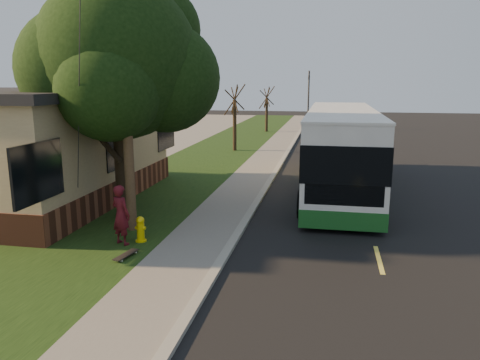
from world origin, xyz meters
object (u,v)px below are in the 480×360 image
bare_tree_near (235,119)px  dumpster (67,163)px  fire_hydrant (141,229)px  transit_bus (341,147)px  skateboard_main (126,255)px  skateboarder (121,215)px  leafy_tree (120,62)px  bare_tree_far (267,110)px  traffic_signal (308,96)px  utility_pole (125,79)px  distant_car (333,126)px

bare_tree_near → dumpster: 11.94m
fire_hydrant → dumpster: (-6.90, 7.77, 0.34)m
fire_hydrant → transit_bus: (5.69, 8.04, 1.39)m
bare_tree_near → skateboard_main: 19.37m
skateboarder → dumpster: size_ratio=0.85×
skateboard_main → leafy_tree: bearing=113.3°
bare_tree_far → traffic_signal: (3.50, 4.00, 1.16)m
fire_hydrant → transit_bus: size_ratio=0.06×
skateboarder → skateboard_main: 1.34m
utility_pole → bare_tree_far: utility_pole is taller
bare_tree_near → traffic_signal: size_ratio=0.78×
transit_bus → bare_tree_far: bearing=105.5°
fire_hydrant → bare_tree_near: size_ratio=0.17×
utility_pole → bare_tree_near: bearing=90.7°
leafy_tree → bare_tree_near: 15.66m
bare_tree_near → leafy_tree: bearing=-92.5°
transit_bus → distant_car: (-0.21, 19.91, -0.99)m
utility_pole → bare_tree_near: 17.19m
bare_tree_near → transit_bus: (6.59, -9.96, -0.33)m
leafy_tree → skateboarder: size_ratio=4.56×
bare_tree_near → skateboard_main: bearing=-87.0°
fire_hydrant → traffic_signal: 34.25m
bare_tree_far → leafy_tree: bearing=-92.5°
leafy_tree → distant_car: size_ratio=1.60×
bare_tree_near → transit_bus: 11.95m
leafy_tree → bare_tree_near: bearing=87.5°
skateboarder → skateboard_main: size_ratio=1.86×
utility_pole → skateboard_main: (0.81, -2.23, -4.50)m
dumpster → distant_car: 23.67m
bare_tree_near → traffic_signal: 16.52m
traffic_signal → distant_car: traffic_signal is taller
skateboard_main → transit_bus: bearing=58.9°
fire_hydrant → skateboard_main: 1.28m
leafy_tree → bare_tree_near: size_ratio=1.81×
utility_pole → transit_bus: utility_pole is taller
skateboarder → skateboard_main: skateboarder is taller
leafy_tree → bare_tree_far: leafy_tree is taller
transit_bus → leafy_tree: bearing=-143.4°
leafy_tree → dumpster: leafy_tree is taller
utility_pole → distant_car: size_ratio=1.86×
traffic_signal → dumpster: (-10.00, -26.23, -2.39)m
leafy_tree → distant_car: (7.05, 25.30, -4.34)m
fire_hydrant → leafy_tree: leafy_tree is taller
leafy_tree → bare_tree_far: 27.56m
fire_hydrant → distant_car: 28.48m
utility_pole → skateboard_main: bearing=-70.2°
transit_bus → distant_car: 19.93m
traffic_signal → distant_car: size_ratio=1.13×
fire_hydrant → skateboarder: skateboarder is taller
fire_hydrant → skateboard_main: bearing=-85.4°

